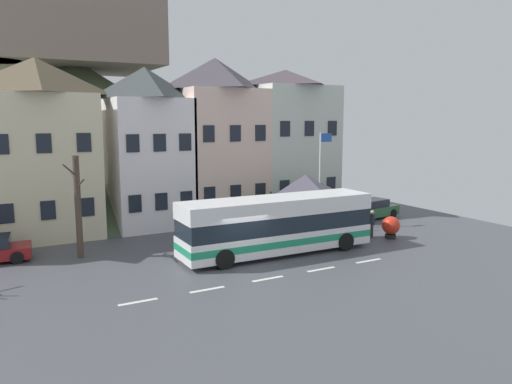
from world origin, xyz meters
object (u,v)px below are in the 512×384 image
Objects in this scene: townhouse_03 at (216,139)px; transit_bus at (277,225)px; townhouse_04 at (285,141)px; public_bench at (304,214)px; pedestrian_00 at (345,220)px; townhouse_02 at (147,148)px; flagpole at (321,173)px; bus_shelter at (305,184)px; parked_car_01 at (372,209)px; townhouse_01 at (40,149)px; hilltop_castle at (74,118)px; harbour_buoy at (391,226)px; parked_car_02 at (291,216)px; pedestrian_01 at (372,223)px; bare_tree_01 at (78,205)px.

townhouse_03 is 1.06× the size of transit_bus.
townhouse_04 reaches higher than public_bench.
townhouse_02 is at bearing 142.08° from pedestrian_00.
townhouse_03 is 1.81× the size of flagpole.
parked_car_01 is (6.32, 0.60, -2.31)m from bus_shelter.
hilltop_castle is at bearing 75.64° from townhouse_01.
hilltop_castle reaches higher than public_bench.
public_bench is (4.87, -4.38, -5.31)m from townhouse_03.
townhouse_02 reaches higher than bus_shelter.
townhouse_01 is 7.01× the size of pedestrian_00.
harbour_buoy is at bearing -42.36° from townhouse_02.
transit_bus is 2.84× the size of parked_car_02.
townhouse_03 is 19.44m from hilltop_castle.
harbour_buoy is at bearing -42.39° from pedestrian_01.
bare_tree_01 is (-5.53, -6.20, -2.52)m from townhouse_02.
townhouse_01 is 11.96m from townhouse_03.
townhouse_01 is 22.86m from parked_car_01.
townhouse_02 is 2.78× the size of parked_car_02.
transit_bus reaches higher than parked_car_02.
bus_shelter reaches higher than pedestrian_00.
townhouse_04 reaches higher than parked_car_01.
hilltop_castle reaches higher than pedestrian_00.
townhouse_03 is 7.99m from parked_car_02.
bare_tree_01 reaches higher than bus_shelter.
townhouse_03 is at bearing 31.43° from bare_tree_01.
townhouse_01 reaches higher than flagpole.
bus_shelter is at bearing 177.84° from parked_car_01.
townhouse_01 is 15.28m from transit_bus.
townhouse_04 reaches higher than townhouse_02.
parked_car_01 is at bearing 1.71° from bare_tree_01.
parked_car_01 is at bearing -18.01° from public_bench.
flagpole is at bearing -10.13° from bus_shelter.
bus_shelter is 2.71m from parked_car_02.
transit_bus reaches higher than pedestrian_00.
harbour_buoy is at bearing -29.70° from townhouse_01.
parked_car_02 is at bearing 5.59° from bare_tree_01.
pedestrian_01 is 1.14m from harbour_buoy.
townhouse_02 is at bearing 137.64° from pedestrian_01.
transit_bus reaches higher than parked_car_01.
transit_bus is 10.53m from bare_tree_01.
transit_bus is at bearing -163.60° from parked_car_01.
transit_bus is at bearing -69.10° from townhouse_02.
townhouse_04 is at bearing 77.95° from flagpole.
transit_bus is at bearing -127.53° from parked_car_02.
townhouse_02 is 11.84m from transit_bus.
townhouse_01 is at bearing 158.97° from bus_shelter.
townhouse_01 is at bearing 158.68° from parked_car_01.
bus_shelter is at bearing -62.21° from townhouse_03.
bare_tree_01 is at bearing -179.93° from bus_shelter.
townhouse_04 is 1.01× the size of transit_bus.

